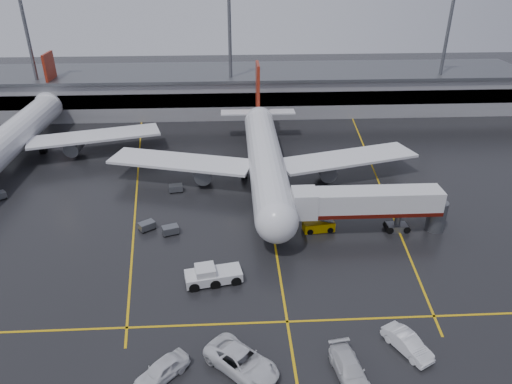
{
  "coord_description": "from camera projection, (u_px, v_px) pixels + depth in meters",
  "views": [
    {
      "loc": [
        -4.87,
        -56.41,
        32.19
      ],
      "look_at": [
        -2.0,
        -2.0,
        4.0
      ],
      "focal_mm": 32.75,
      "sensor_mm": 36.0,
      "label": 1
    }
  ],
  "objects": [
    {
      "name": "service_van_a",
      "position": [
        242.0,
        362.0,
        39.89
      ],
      "size": [
        7.23,
        7.14,
        1.93
      ],
      "primitive_type": "imported",
      "rotation": [
        0.0,
        0.0,
        0.8
      ],
      "color": "silver",
      "rests_on": "ground"
    },
    {
      "name": "service_van_c",
      "position": [
        407.0,
        343.0,
        41.93
      ],
      "size": [
        3.89,
        5.28,
        1.66
      ],
      "primitive_type": "imported",
      "rotation": [
        0.0,
        0.0,
        0.48
      ],
      "color": "white",
      "rests_on": "ground"
    },
    {
      "name": "apron_line_right",
      "position": [
        376.0,
        177.0,
        74.76
      ],
      "size": [
        7.57,
        69.64,
        0.02
      ],
      "primitive_type": "cube",
      "rotation": [
        0.0,
        0.0,
        -0.1
      ],
      "color": "gold",
      "rests_on": "ground"
    },
    {
      "name": "baggage_cart_c",
      "position": [
        176.0,
        188.0,
        69.86
      ],
      "size": [
        2.18,
        1.6,
        1.12
      ],
      "color": "#595B60",
      "rests_on": "ground"
    },
    {
      "name": "jet_bridge",
      "position": [
        368.0,
        204.0,
        58.48
      ],
      "size": [
        19.9,
        3.4,
        6.05
      ],
      "color": "silver",
      "rests_on": "ground"
    },
    {
      "name": "belt_loader",
      "position": [
        319.0,
        226.0,
        60.21
      ],
      "size": [
        4.16,
        2.27,
        2.53
      ],
      "color": "#D09E00",
      "rests_on": "ground"
    },
    {
      "name": "ground",
      "position": [
        270.0,
        211.0,
        65.05
      ],
      "size": [
        220.0,
        220.0,
        0.0
      ],
      "primitive_type": "plane",
      "color": "black",
      "rests_on": "ground"
    },
    {
      "name": "second_airliner",
      "position": [
        17.0,
        134.0,
        80.39
      ],
      "size": [
        48.8,
        45.6,
        14.1
      ],
      "color": "silver",
      "rests_on": "ground"
    },
    {
      "name": "light_mast_mid",
      "position": [
        230.0,
        48.0,
        95.41
      ],
      "size": [
        3.0,
        1.2,
        25.45
      ],
      "color": "#595B60",
      "rests_on": "ground"
    },
    {
      "name": "baggage_cart_b",
      "position": [
        147.0,
        226.0,
        60.29
      ],
      "size": [
        2.38,
        2.22,
        1.12
      ],
      "color": "#595B60",
      "rests_on": "ground"
    },
    {
      "name": "service_van_d",
      "position": [
        162.0,
        370.0,
        39.22
      ],
      "size": [
        4.91,
        4.93,
        1.69
      ],
      "primitive_type": "imported",
      "rotation": [
        0.0,
        0.0,
        -0.78
      ],
      "color": "silver",
      "rests_on": "ground"
    },
    {
      "name": "baggage_cart_a",
      "position": [
        170.0,
        230.0,
        59.4
      ],
      "size": [
        2.32,
        1.89,
        1.12
      ],
      "color": "#595B60",
      "rests_on": "ground"
    },
    {
      "name": "light_mast_left",
      "position": [
        31.0,
        50.0,
        93.54
      ],
      "size": [
        3.0,
        1.2,
        25.45
      ],
      "color": "#595B60",
      "rests_on": "ground"
    },
    {
      "name": "apron_line_stop",
      "position": [
        287.0,
        322.0,
        45.53
      ],
      "size": [
        60.0,
        0.25,
        0.02
      ],
      "primitive_type": "cube",
      "color": "gold",
      "rests_on": "ground"
    },
    {
      "name": "apron_line_centre",
      "position": [
        270.0,
        210.0,
        65.04
      ],
      "size": [
        0.25,
        90.0,
        0.02
      ],
      "primitive_type": "cube",
      "color": "gold",
      "rests_on": "ground"
    },
    {
      "name": "pushback_tractor",
      "position": [
        212.0,
        275.0,
        50.64
      ],
      "size": [
        6.44,
        3.62,
        2.18
      ],
      "color": "silver",
      "rests_on": "ground"
    },
    {
      "name": "light_mast_right",
      "position": [
        445.0,
        46.0,
        97.52
      ],
      "size": [
        3.0,
        1.2,
        25.45
      ],
      "color": "#595B60",
      "rests_on": "ground"
    },
    {
      "name": "main_airliner",
      "position": [
        265.0,
        156.0,
        71.72
      ],
      "size": [
        48.8,
        45.6,
        14.1
      ],
      "color": "silver",
      "rests_on": "ground"
    },
    {
      "name": "terminal",
      "position": [
        253.0,
        89.0,
        105.57
      ],
      "size": [
        122.0,
        19.0,
        8.6
      ],
      "color": "gray",
      "rests_on": "ground"
    },
    {
      "name": "service_van_b",
      "position": [
        349.0,
        369.0,
        39.38
      ],
      "size": [
        3.05,
        5.84,
        1.62
      ],
      "primitive_type": "imported",
      "rotation": [
        0.0,
        0.0,
        0.15
      ],
      "color": "silver",
      "rests_on": "ground"
    },
    {
      "name": "apron_line_left",
      "position": [
        137.0,
        182.0,
        72.98
      ],
      "size": [
        9.99,
        69.35,
        0.02
      ],
      "primitive_type": "cube",
      "rotation": [
        0.0,
        0.0,
        0.14
      ],
      "color": "gold",
      "rests_on": "ground"
    }
  ]
}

